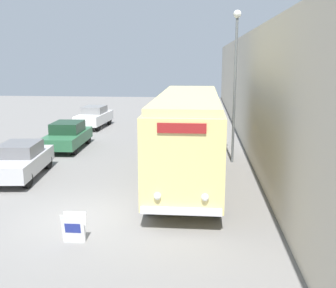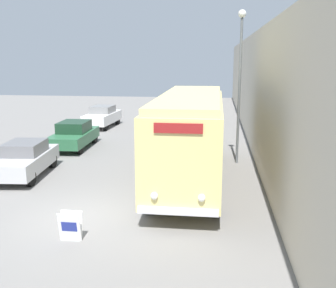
# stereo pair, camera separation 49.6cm
# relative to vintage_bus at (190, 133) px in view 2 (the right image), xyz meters

# --- Properties ---
(ground_plane) EXTENTS (80.00, 80.00, 0.00)m
(ground_plane) POSITION_rel_vintage_bus_xyz_m (-3.15, -4.31, -2.01)
(ground_plane) COLOR slate
(building_wall_right) EXTENTS (0.30, 60.00, 6.34)m
(building_wall_right) POSITION_rel_vintage_bus_xyz_m (3.10, 5.69, 1.17)
(building_wall_right) COLOR beige
(building_wall_right) RESTS_ON ground_plane
(vintage_bus) EXTENTS (2.48, 10.15, 3.56)m
(vintage_bus) POSITION_rel_vintage_bus_xyz_m (0.00, 0.00, 0.00)
(vintage_bus) COLOR black
(vintage_bus) RESTS_ON ground_plane
(sign_board) EXTENTS (0.63, 0.31, 0.82)m
(sign_board) POSITION_rel_vintage_bus_xyz_m (-2.90, -5.90, -1.61)
(sign_board) COLOR gray
(sign_board) RESTS_ON ground_plane
(streetlamp) EXTENTS (0.36, 0.36, 7.09)m
(streetlamp) POSITION_rel_vintage_bus_xyz_m (2.05, 3.09, 2.53)
(streetlamp) COLOR #595E60
(streetlamp) RESTS_ON ground_plane
(parked_car_near) EXTENTS (2.11, 4.28, 1.48)m
(parked_car_near) POSITION_rel_vintage_bus_xyz_m (-7.06, -0.25, -1.26)
(parked_car_near) COLOR black
(parked_car_near) RESTS_ON ground_plane
(parked_car_mid) EXTENTS (1.93, 4.28, 1.49)m
(parked_car_mid) POSITION_rel_vintage_bus_xyz_m (-6.91, 5.25, -1.26)
(parked_car_mid) COLOR black
(parked_car_mid) RESTS_ON ground_plane
(parked_car_far) EXTENTS (1.93, 4.22, 1.55)m
(parked_car_far) POSITION_rel_vintage_bus_xyz_m (-7.31, 12.18, -1.21)
(parked_car_far) COLOR black
(parked_car_far) RESTS_ON ground_plane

